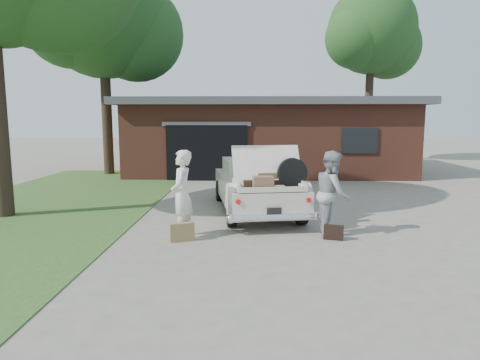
{
  "coord_description": "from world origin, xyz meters",
  "views": [
    {
      "loc": [
        0.23,
        -8.88,
        2.48
      ],
      "look_at": [
        0.0,
        0.6,
        1.1
      ],
      "focal_mm": 32.0,
      "sensor_mm": 36.0,
      "label": 1
    }
  ],
  "objects": [
    {
      "name": "tree_back",
      "position": [
        -6.0,
        9.93,
        6.65
      ],
      "size": [
        6.42,
        5.58,
        9.74
      ],
      "color": "#38281E",
      "rests_on": "ground"
    },
    {
      "name": "grass_strip",
      "position": [
        -5.5,
        3.0,
        0.01
      ],
      "size": [
        6.0,
        16.0,
        0.02
      ],
      "primitive_type": "cube",
      "color": "#2D4C1E",
      "rests_on": "ground"
    },
    {
      "name": "tree_right",
      "position": [
        7.04,
        16.04,
        7.03
      ],
      "size": [
        5.62,
        4.88,
        9.79
      ],
      "color": "#38281E",
      "rests_on": "ground"
    },
    {
      "name": "sedan",
      "position": [
        0.38,
        2.35,
        0.71
      ],
      "size": [
        2.57,
        5.03,
        1.85
      ],
      "rotation": [
        0.0,
        0.0,
        0.16
      ],
      "color": "silver",
      "rests_on": "ground"
    },
    {
      "name": "house",
      "position": [
        0.98,
        11.47,
        1.67
      ],
      "size": [
        12.8,
        7.8,
        3.3
      ],
      "color": "brown",
      "rests_on": "ground"
    },
    {
      "name": "woman_right",
      "position": [
        1.97,
        0.08,
        0.9
      ],
      "size": [
        0.73,
        0.92,
        1.8
      ],
      "primitive_type": "imported",
      "rotation": [
        0.0,
        0.0,
        1.51
      ],
      "color": "#939298",
      "rests_on": "ground"
    },
    {
      "name": "suitcase_left",
      "position": [
        -1.15,
        -0.51,
        0.19
      ],
      "size": [
        0.52,
        0.32,
        0.38
      ],
      "primitive_type": "cube",
      "rotation": [
        0.0,
        0.0,
        0.35
      ],
      "color": "#957C4B",
      "rests_on": "ground"
    },
    {
      "name": "woman_left",
      "position": [
        -1.19,
        -0.2,
        0.92
      ],
      "size": [
        0.48,
        0.69,
        1.83
      ],
      "primitive_type": "imported",
      "rotation": [
        0.0,
        0.0,
        -1.51
      ],
      "color": "silver",
      "rests_on": "ground"
    },
    {
      "name": "suitcase_right",
      "position": [
        1.95,
        -0.32,
        0.15
      ],
      "size": [
        0.41,
        0.23,
        0.3
      ],
      "primitive_type": "cube",
      "rotation": [
        0.0,
        0.0,
        -0.28
      ],
      "color": "black",
      "rests_on": "ground"
    },
    {
      "name": "ground",
      "position": [
        0.0,
        0.0,
        0.0
      ],
      "size": [
        90.0,
        90.0,
        0.0
      ],
      "primitive_type": "plane",
      "color": "gray",
      "rests_on": "ground"
    }
  ]
}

